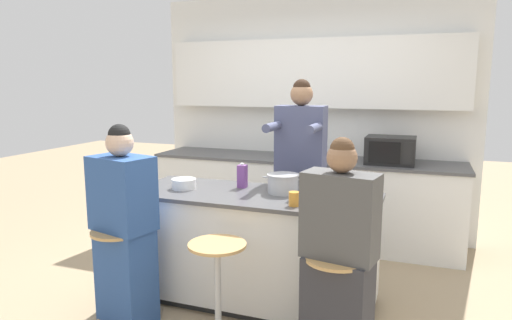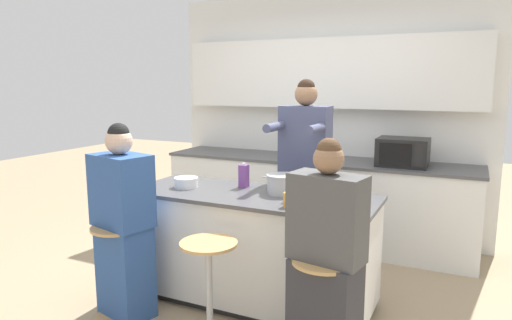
{
  "view_description": "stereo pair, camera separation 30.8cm",
  "coord_description": "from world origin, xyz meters",
  "px_view_note": "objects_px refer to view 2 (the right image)",
  "views": [
    {
      "loc": [
        1.22,
        -3.2,
        1.72
      ],
      "look_at": [
        0.0,
        0.07,
        1.13
      ],
      "focal_mm": 32.0,
      "sensor_mm": 36.0,
      "label": 1
    },
    {
      "loc": [
        1.5,
        -3.08,
        1.72
      ],
      "look_at": [
        0.0,
        0.07,
        1.13
      ],
      "focal_mm": 32.0,
      "sensor_mm": 36.0,
      "label": 2
    }
  ],
  "objects_px": {
    "person_wrapped_blanket": "(123,227)",
    "coffee_cup_near": "(289,200)",
    "coffee_cup_far": "(349,199)",
    "fruit_bowl": "(186,182)",
    "person_cooking": "(304,183)",
    "microwave": "(403,152)",
    "bar_stool_center": "(209,287)",
    "kitchen_island": "(252,247)",
    "bar_stool_leftmost": "(119,267)",
    "potted_plant": "(301,144)",
    "juice_carton": "(244,176)",
    "bar_stool_rightmost": "(323,309)",
    "cooking_pot": "(283,184)",
    "person_seated_near": "(326,269)"
  },
  "relations": [
    {
      "from": "person_cooking",
      "to": "microwave",
      "type": "bearing_deg",
      "value": 53.31
    },
    {
      "from": "bar_stool_center",
      "to": "person_wrapped_blanket",
      "type": "xyz_separation_m",
      "value": [
        -0.75,
        0.04,
        0.3
      ]
    },
    {
      "from": "coffee_cup_near",
      "to": "microwave",
      "type": "bearing_deg",
      "value": 73.82
    },
    {
      "from": "coffee_cup_far",
      "to": "fruit_bowl",
      "type": "bearing_deg",
      "value": -178.96
    },
    {
      "from": "bar_stool_rightmost",
      "to": "potted_plant",
      "type": "bearing_deg",
      "value": 113.29
    },
    {
      "from": "kitchen_island",
      "to": "potted_plant",
      "type": "distance_m",
      "value": 1.68
    },
    {
      "from": "person_wrapped_blanket",
      "to": "coffee_cup_near",
      "type": "relative_size",
      "value": 13.51
    },
    {
      "from": "person_wrapped_blanket",
      "to": "microwave",
      "type": "height_order",
      "value": "person_wrapped_blanket"
    },
    {
      "from": "coffee_cup_near",
      "to": "coffee_cup_far",
      "type": "relative_size",
      "value": 0.93
    },
    {
      "from": "coffee_cup_near",
      "to": "coffee_cup_far",
      "type": "xyz_separation_m",
      "value": [
        0.37,
        0.22,
        -0.0
      ]
    },
    {
      "from": "kitchen_island",
      "to": "bar_stool_center",
      "type": "relative_size",
      "value": 2.76
    },
    {
      "from": "bar_stool_center",
      "to": "juice_carton",
      "type": "relative_size",
      "value": 3.47
    },
    {
      "from": "bar_stool_center",
      "to": "fruit_bowl",
      "type": "xyz_separation_m",
      "value": [
        -0.58,
        0.6,
        0.53
      ]
    },
    {
      "from": "bar_stool_leftmost",
      "to": "person_cooking",
      "type": "height_order",
      "value": "person_cooking"
    },
    {
      "from": "cooking_pot",
      "to": "coffee_cup_far",
      "type": "relative_size",
      "value": 2.92
    },
    {
      "from": "person_seated_near",
      "to": "person_cooking",
      "type": "bearing_deg",
      "value": 125.35
    },
    {
      "from": "fruit_bowl",
      "to": "coffee_cup_far",
      "type": "relative_size",
      "value": 1.7
    },
    {
      "from": "fruit_bowl",
      "to": "microwave",
      "type": "distance_m",
      "value": 2.15
    },
    {
      "from": "person_wrapped_blanket",
      "to": "coffee_cup_far",
      "type": "relative_size",
      "value": 12.52
    },
    {
      "from": "kitchen_island",
      "to": "fruit_bowl",
      "type": "distance_m",
      "value": 0.75
    },
    {
      "from": "potted_plant",
      "to": "coffee_cup_near",
      "type": "bearing_deg",
      "value": -72.56
    },
    {
      "from": "bar_stool_rightmost",
      "to": "cooking_pot",
      "type": "relative_size",
      "value": 2.07
    },
    {
      "from": "bar_stool_leftmost",
      "to": "juice_carton",
      "type": "height_order",
      "value": "juice_carton"
    },
    {
      "from": "kitchen_island",
      "to": "microwave",
      "type": "xyz_separation_m",
      "value": [
        0.91,
        1.51,
        0.61
      ]
    },
    {
      "from": "kitchen_island",
      "to": "potted_plant",
      "type": "bearing_deg",
      "value": 96.04
    },
    {
      "from": "cooking_pot",
      "to": "juice_carton",
      "type": "height_order",
      "value": "juice_carton"
    },
    {
      "from": "bar_stool_center",
      "to": "microwave",
      "type": "xyz_separation_m",
      "value": [
        0.91,
        2.16,
        0.67
      ]
    },
    {
      "from": "kitchen_island",
      "to": "person_wrapped_blanket",
      "type": "height_order",
      "value": "person_wrapped_blanket"
    },
    {
      "from": "bar_stool_rightmost",
      "to": "cooking_pot",
      "type": "height_order",
      "value": "cooking_pot"
    },
    {
      "from": "bar_stool_rightmost",
      "to": "coffee_cup_near",
      "type": "xyz_separation_m",
      "value": [
        -0.37,
        0.38,
        0.54
      ]
    },
    {
      "from": "person_wrapped_blanket",
      "to": "fruit_bowl",
      "type": "bearing_deg",
      "value": 87.39
    },
    {
      "from": "bar_stool_rightmost",
      "to": "coffee_cup_near",
      "type": "distance_m",
      "value": 0.76
    },
    {
      "from": "bar_stool_leftmost",
      "to": "bar_stool_rightmost",
      "type": "xyz_separation_m",
      "value": [
        1.54,
        0.03,
        0.0
      ]
    },
    {
      "from": "fruit_bowl",
      "to": "microwave",
      "type": "relative_size",
      "value": 0.41
    },
    {
      "from": "person_cooking",
      "to": "fruit_bowl",
      "type": "height_order",
      "value": "person_cooking"
    },
    {
      "from": "juice_carton",
      "to": "bar_stool_center",
      "type": "bearing_deg",
      "value": -79.41
    },
    {
      "from": "person_seated_near",
      "to": "potted_plant",
      "type": "bearing_deg",
      "value": 123.8
    },
    {
      "from": "cooking_pot",
      "to": "coffee_cup_near",
      "type": "relative_size",
      "value": 3.15
    },
    {
      "from": "kitchen_island",
      "to": "microwave",
      "type": "height_order",
      "value": "microwave"
    },
    {
      "from": "bar_stool_leftmost",
      "to": "coffee_cup_near",
      "type": "xyz_separation_m",
      "value": [
        1.17,
        0.41,
        0.54
      ]
    },
    {
      "from": "bar_stool_rightmost",
      "to": "fruit_bowl",
      "type": "xyz_separation_m",
      "value": [
        -1.35,
        0.57,
        0.53
      ]
    },
    {
      "from": "coffee_cup_near",
      "to": "microwave",
      "type": "xyz_separation_m",
      "value": [
        0.51,
        1.75,
        0.13
      ]
    },
    {
      "from": "kitchen_island",
      "to": "juice_carton",
      "type": "relative_size",
      "value": 9.56
    },
    {
      "from": "bar_stool_center",
      "to": "person_seated_near",
      "type": "bearing_deg",
      "value": 2.58
    },
    {
      "from": "person_wrapped_blanket",
      "to": "coffee_cup_far",
      "type": "bearing_deg",
      "value": 35.51
    },
    {
      "from": "bar_stool_center",
      "to": "person_cooking",
      "type": "distance_m",
      "value": 1.34
    },
    {
      "from": "fruit_bowl",
      "to": "potted_plant",
      "type": "relative_size",
      "value": 0.71
    },
    {
      "from": "person_wrapped_blanket",
      "to": "potted_plant",
      "type": "xyz_separation_m",
      "value": [
        0.58,
        2.17,
        0.38
      ]
    },
    {
      "from": "person_cooking",
      "to": "potted_plant",
      "type": "relative_size",
      "value": 6.39
    },
    {
      "from": "bar_stool_rightmost",
      "to": "juice_carton",
      "type": "bearing_deg",
      "value": 139.85
    }
  ]
}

